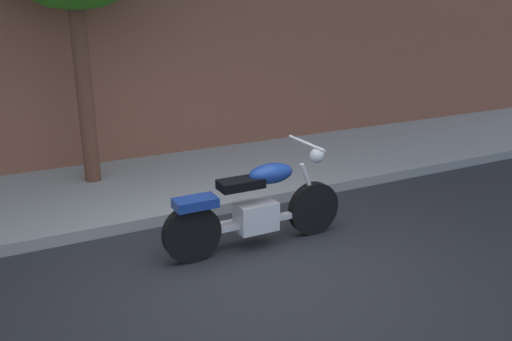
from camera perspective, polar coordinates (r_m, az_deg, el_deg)
name	(u,v)px	position (r m, az deg, el deg)	size (l,w,h in m)	color
ground_plane	(260,274)	(5.44, 0.44, -10.93)	(60.00, 60.00, 0.00)	#28282D
sidewalk	(168,184)	(7.82, -9.30, -1.38)	(20.29, 2.53, 0.14)	#989898
motorcycle	(256,207)	(5.82, -0.04, -3.92)	(2.11, 0.70, 1.12)	black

